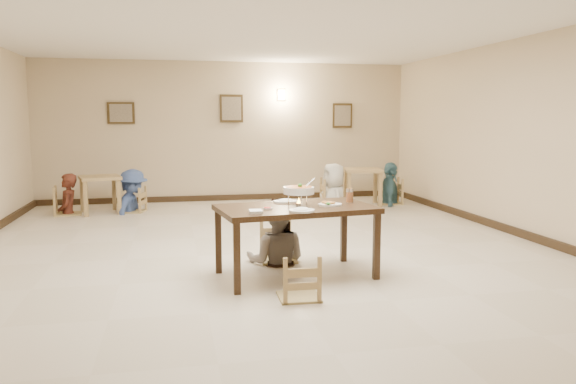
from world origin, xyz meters
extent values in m
plane|color=beige|center=(0.00, 0.00, 0.00)|extent=(10.00, 10.00, 0.00)
plane|color=white|center=(0.00, 0.00, 3.00)|extent=(10.00, 10.00, 0.00)
plane|color=#CBB593|center=(0.00, 5.00, 1.50)|extent=(10.00, 0.00, 10.00)
plane|color=#CBB593|center=(0.00, -5.00, 1.50)|extent=(10.00, 0.00, 10.00)
plane|color=#CBB593|center=(4.00, 0.00, 1.50)|extent=(0.00, 10.00, 10.00)
cube|color=black|center=(0.00, 4.97, 0.06)|extent=(8.00, 0.06, 0.12)
cube|color=black|center=(3.97, 0.00, 0.06)|extent=(0.06, 10.00, 0.12)
cube|color=#352613|center=(-2.20, 4.96, 1.90)|extent=(0.55, 0.03, 0.45)
cube|color=gray|center=(-2.20, 4.94, 1.90)|extent=(0.45, 0.01, 0.37)
cube|color=#352613|center=(0.10, 4.96, 2.00)|extent=(0.50, 0.03, 0.60)
cube|color=gray|center=(0.10, 4.94, 2.00)|extent=(0.41, 0.01, 0.49)
cube|color=#352613|center=(2.60, 4.96, 1.85)|extent=(0.45, 0.03, 0.55)
cube|color=gray|center=(2.60, 4.94, 1.85)|extent=(0.37, 0.01, 0.45)
cube|color=#FFD88C|center=(1.20, 4.96, 2.30)|extent=(0.16, 0.05, 0.22)
cube|color=#352315|center=(0.17, -1.18, 0.78)|extent=(1.84, 1.20, 0.06)
cube|color=#352315|center=(-0.56, -1.71, 0.37)|extent=(0.07, 0.07, 0.75)
cube|color=#352315|center=(1.03, -1.48, 0.37)|extent=(0.07, 0.07, 0.75)
cube|color=#352315|center=(-0.68, -0.87, 0.37)|extent=(0.07, 0.07, 0.75)
cube|color=#352315|center=(0.91, -0.64, 0.37)|extent=(0.07, 0.07, 0.75)
cube|color=tan|center=(0.10, -0.45, 0.43)|extent=(0.44, 0.44, 0.05)
cube|color=tan|center=(0.03, -1.96, 0.40)|extent=(0.41, 0.41, 0.04)
imported|color=gray|center=(0.07, -0.53, 0.81)|extent=(0.93, 0.82, 1.61)
torus|color=silver|center=(0.20, -1.21, 0.95)|extent=(0.27, 0.27, 0.01)
cylinder|color=silver|center=(0.20, -1.21, 0.83)|extent=(0.07, 0.07, 0.04)
cone|color=#FFA526|center=(0.20, -1.21, 0.88)|extent=(0.04, 0.04, 0.06)
cylinder|color=white|center=(0.20, -1.21, 0.99)|extent=(0.34, 0.34, 0.08)
cylinder|color=#AC4B14|center=(0.20, -1.21, 1.02)|extent=(0.30, 0.30, 0.02)
sphere|color=#2D7223|center=(0.21, -1.22, 1.05)|extent=(0.05, 0.05, 0.05)
cylinder|color=silver|center=(0.33, -1.14, 1.06)|extent=(0.16, 0.10, 0.11)
cylinder|color=silver|center=(0.30, -1.14, 0.88)|extent=(0.01, 0.01, 0.15)
cylinder|color=silver|center=(0.09, -1.14, 0.88)|extent=(0.01, 0.01, 0.15)
cylinder|color=silver|center=(0.20, -1.33, 0.88)|extent=(0.01, 0.01, 0.15)
cylinder|color=white|center=(0.11, -0.88, 0.82)|extent=(0.29, 0.29, 0.02)
ellipsoid|color=white|center=(0.11, -0.88, 0.83)|extent=(0.19, 0.16, 0.07)
cylinder|color=white|center=(0.15, -1.54, 0.82)|extent=(0.28, 0.28, 0.02)
ellipsoid|color=white|center=(0.15, -1.54, 0.82)|extent=(0.18, 0.15, 0.06)
cylinder|color=white|center=(0.56, -1.22, 0.82)|extent=(0.28, 0.28, 0.02)
sphere|color=#2D7223|center=(0.51, -1.30, 0.84)|extent=(0.05, 0.05, 0.05)
cylinder|color=white|center=(-0.18, -1.33, 0.82)|extent=(0.11, 0.11, 0.02)
cylinder|color=#9B0003|center=(-0.18, -1.33, 0.82)|extent=(0.08, 0.08, 0.01)
cube|color=white|center=(-0.34, -1.54, 0.82)|extent=(0.14, 0.18, 0.03)
cube|color=silver|center=(-0.29, -1.46, 0.82)|extent=(0.04, 0.18, 0.01)
cube|color=silver|center=(-0.25, -1.46, 0.82)|extent=(0.04, 0.18, 0.01)
cylinder|color=white|center=(0.85, -1.04, 0.89)|extent=(0.08, 0.08, 0.16)
cylinder|color=#CE641F|center=(0.85, -1.04, 0.87)|extent=(0.07, 0.07, 0.12)
cube|color=tan|center=(-2.53, 3.75, 0.68)|extent=(0.87, 0.87, 0.06)
cube|color=tan|center=(-2.74, 3.39, 0.33)|extent=(0.07, 0.07, 0.65)
cube|color=tan|center=(-2.17, 3.54, 0.33)|extent=(0.07, 0.07, 0.65)
cube|color=tan|center=(-2.89, 3.97, 0.33)|extent=(0.07, 0.07, 0.65)
cube|color=tan|center=(-2.32, 4.11, 0.33)|extent=(0.07, 0.07, 0.65)
cube|color=tan|center=(2.68, 3.73, 0.72)|extent=(0.89, 0.89, 0.06)
cube|color=tan|center=(2.30, 3.49, 0.35)|extent=(0.07, 0.07, 0.69)
cube|color=tan|center=(2.92, 3.36, 0.35)|extent=(0.07, 0.07, 0.69)
cube|color=tan|center=(2.43, 4.11, 0.35)|extent=(0.07, 0.07, 0.69)
cube|color=tan|center=(3.05, 3.98, 0.35)|extent=(0.07, 0.07, 0.69)
cube|color=tan|center=(-3.12, 3.72, 0.46)|extent=(0.47, 0.47, 0.05)
cube|color=tan|center=(-1.94, 3.78, 0.42)|extent=(0.43, 0.43, 0.05)
cube|color=tan|center=(2.05, 3.72, 0.49)|extent=(0.50, 0.50, 0.05)
cube|color=tan|center=(3.30, 3.77, 0.47)|extent=(0.48, 0.48, 0.05)
imported|color=#4E2218|center=(-3.12, 3.72, 0.77)|extent=(0.41, 0.59, 1.54)
imported|color=#3F5891|center=(-1.94, 3.78, 0.83)|extent=(0.94, 1.21, 1.65)
imported|color=silver|center=(2.05, 3.72, 0.88)|extent=(0.62, 0.90, 1.76)
imported|color=#3E6C7C|center=(3.30, 3.77, 0.88)|extent=(0.75, 1.11, 1.76)
camera|label=1|loc=(-1.18, -7.27, 1.79)|focal=35.00mm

